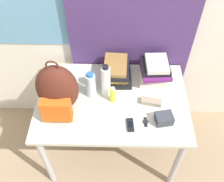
# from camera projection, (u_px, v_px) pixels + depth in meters

# --- Properties ---
(wall_back) EXTENTS (6.00, 0.06, 2.50)m
(wall_back) POSITION_uv_depth(u_px,v_px,m) (113.00, 4.00, 1.86)
(wall_back) COLOR silver
(wall_back) RESTS_ON ground_plane
(curtain_blue) EXTENTS (0.96, 0.04, 2.50)m
(curtain_blue) POSITION_uv_depth(u_px,v_px,m) (133.00, 8.00, 1.83)
(curtain_blue) COLOR #4C336B
(curtain_blue) RESTS_ON ground_plane
(desk) EXTENTS (1.13, 0.76, 0.73)m
(desk) POSITION_uv_depth(u_px,v_px,m) (112.00, 107.00, 2.03)
(desk) COLOR beige
(desk) RESTS_ON ground_plane
(backpack) EXTENTS (0.29, 0.26, 0.45)m
(backpack) POSITION_uv_depth(u_px,v_px,m) (57.00, 91.00, 1.77)
(backpack) COLOR #512319
(backpack) RESTS_ON desk
(book_stack_left) EXTENTS (0.22, 0.27, 0.16)m
(book_stack_left) POSITION_uv_depth(u_px,v_px,m) (117.00, 71.00, 2.05)
(book_stack_left) COLOR black
(book_stack_left) RESTS_ON desk
(book_stack_center) EXTENTS (0.24, 0.27, 0.18)m
(book_stack_center) POSITION_uv_depth(u_px,v_px,m) (155.00, 71.00, 2.03)
(book_stack_center) COLOR silver
(book_stack_center) RESTS_ON desk
(water_bottle) EXTENTS (0.07, 0.07, 0.23)m
(water_bottle) POSITION_uv_depth(u_px,v_px,m) (91.00, 85.00, 1.91)
(water_bottle) COLOR silver
(water_bottle) RESTS_ON desk
(sports_bottle) EXTENTS (0.07, 0.07, 0.28)m
(sports_bottle) POSITION_uv_depth(u_px,v_px,m) (106.00, 81.00, 1.90)
(sports_bottle) COLOR white
(sports_bottle) RESTS_ON desk
(sunscreen_bottle) EXTENTS (0.04, 0.04, 0.14)m
(sunscreen_bottle) POSITION_uv_depth(u_px,v_px,m) (113.00, 95.00, 1.90)
(sunscreen_bottle) COLOR yellow
(sunscreen_bottle) RESTS_ON desk
(cell_phone) EXTENTS (0.05, 0.11, 0.02)m
(cell_phone) POSITION_uv_depth(u_px,v_px,m) (130.00, 125.00, 1.80)
(cell_phone) COLOR black
(cell_phone) RESTS_ON desk
(sunglasses_case) EXTENTS (0.16, 0.08, 0.04)m
(sunglasses_case) POSITION_uv_depth(u_px,v_px,m) (151.00, 102.00, 1.92)
(sunglasses_case) COLOR gray
(sunglasses_case) RESTS_ON desk
(camera_pouch) EXTENTS (0.13, 0.11, 0.07)m
(camera_pouch) POSITION_uv_depth(u_px,v_px,m) (164.00, 119.00, 1.81)
(camera_pouch) COLOR #383D47
(camera_pouch) RESTS_ON desk
(wristwatch) EXTENTS (0.04, 0.08, 0.01)m
(wristwatch) POSITION_uv_depth(u_px,v_px,m) (146.00, 122.00, 1.83)
(wristwatch) COLOR black
(wristwatch) RESTS_ON desk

